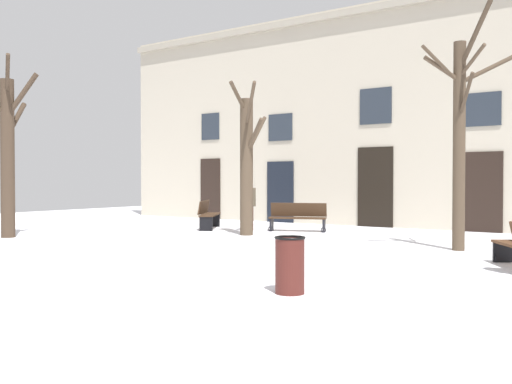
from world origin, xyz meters
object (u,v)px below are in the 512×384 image
object	(u,v)px
bench_back_to_back_left	(298,217)
litter_bin	(290,265)
tree_right_of_center	(461,132)
bench_back_to_back_right	(208,214)
tree_center	(8,152)
tree_near_facade	(247,162)
person_strolling	(249,203)

from	to	relation	value
bench_back_to_back_left	litter_bin	bearing A→B (deg)	-81.13
tree_right_of_center	bench_back_to_back_right	bearing A→B (deg)	171.50
tree_center	tree_near_facade	bearing A→B (deg)	40.01
tree_center	bench_back_to_back_left	size ratio (longest dim) A/B	2.72
tree_center	litter_bin	size ratio (longest dim) A/B	6.12
tree_near_facade	tree_center	xyz separation A→B (m)	(-5.22, -4.38, 0.29)
tree_right_of_center	person_strolling	bearing A→B (deg)	168.23
person_strolling	tree_center	bearing A→B (deg)	159.32
bench_back_to_back_right	bench_back_to_back_left	bearing A→B (deg)	-103.91
person_strolling	litter_bin	bearing A→B (deg)	-124.10
tree_near_facade	bench_back_to_back_left	size ratio (longest dim) A/B	2.41
tree_near_facade	tree_center	world-z (taller)	tree_center
tree_right_of_center	litter_bin	xyz separation A→B (m)	(-0.69, -6.49, -2.32)
litter_bin	person_strolling	bearing A→B (deg)	128.45
tree_near_facade	person_strolling	world-z (taller)	tree_near_facade
litter_bin	bench_back_to_back_left	distance (m)	9.93
tree_right_of_center	person_strolling	xyz separation A→B (m)	(-7.00, 1.46, -1.84)
litter_bin	bench_back_to_back_left	world-z (taller)	bench_back_to_back_left
litter_bin	bench_back_to_back_right	xyz separation A→B (m)	(-7.87, 7.77, 0.08)
litter_bin	bench_back_to_back_right	distance (m)	11.06
tree_near_facade	tree_right_of_center	bearing A→B (deg)	-1.94
litter_bin	bench_back_to_back_right	world-z (taller)	bench_back_to_back_right
tree_right_of_center	litter_bin	distance (m)	6.93
tree_right_of_center	person_strolling	size ratio (longest dim) A/B	3.52
litter_bin	tree_near_facade	bearing A→B (deg)	129.43
tree_near_facade	bench_back_to_back_right	size ratio (longest dim) A/B	2.43
person_strolling	tree_right_of_center	bearing A→B (deg)	-84.31
litter_bin	bench_back_to_back_right	size ratio (longest dim) A/B	0.45
tree_near_facade	bench_back_to_back_right	bearing A→B (deg)	155.59
tree_center	person_strolling	world-z (taller)	tree_center
litter_bin	tree_right_of_center	bearing A→B (deg)	83.93
bench_back_to_back_right	tree_center	bearing A→B (deg)	122.06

